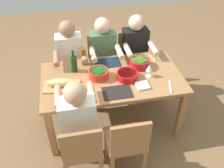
# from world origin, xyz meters

# --- Properties ---
(ground_plane) EXTENTS (8.00, 8.00, 0.00)m
(ground_plane) POSITION_xyz_m (0.00, 0.00, 0.00)
(ground_plane) COLOR brown
(dining_table) EXTENTS (1.65, 0.91, 0.74)m
(dining_table) POSITION_xyz_m (0.00, 0.00, 0.65)
(dining_table) COLOR #9E7044
(dining_table) RESTS_ON ground_plane
(chair_near_right) EXTENTS (0.40, 0.40, 0.85)m
(chair_near_right) POSITION_xyz_m (0.45, -0.78, 0.48)
(chair_near_right) COLOR #9E7044
(chair_near_right) RESTS_ON ground_plane
(diner_near_right) EXTENTS (0.41, 0.53, 1.20)m
(diner_near_right) POSITION_xyz_m (0.45, -0.59, 0.70)
(diner_near_right) COLOR #2D2D38
(diner_near_right) RESTS_ON ground_plane
(chair_far_center) EXTENTS (0.40, 0.40, 0.85)m
(chair_far_center) POSITION_xyz_m (0.00, 0.78, 0.48)
(chair_far_center) COLOR #9E7044
(chair_far_center) RESTS_ON ground_plane
(chair_near_center) EXTENTS (0.40, 0.40, 0.85)m
(chair_near_center) POSITION_xyz_m (0.00, -0.78, 0.48)
(chair_near_center) COLOR #9E7044
(chair_near_center) RESTS_ON ground_plane
(diner_near_center) EXTENTS (0.41, 0.53, 1.20)m
(diner_near_center) POSITION_xyz_m (0.00, -0.59, 0.70)
(diner_near_center) COLOR #2D2D38
(diner_near_center) RESTS_ON ground_plane
(chair_far_right) EXTENTS (0.40, 0.40, 0.85)m
(chair_far_right) POSITION_xyz_m (0.45, 0.78, 0.48)
(chair_far_right) COLOR #9E7044
(chair_far_right) RESTS_ON ground_plane
(diner_far_right) EXTENTS (0.41, 0.53, 1.20)m
(diner_far_right) POSITION_xyz_m (0.45, 0.59, 0.70)
(diner_far_right) COLOR #2D2D38
(diner_far_right) RESTS_ON ground_plane
(chair_near_left) EXTENTS (0.40, 0.40, 0.85)m
(chair_near_left) POSITION_xyz_m (-0.45, -0.78, 0.48)
(chair_near_left) COLOR #9E7044
(chair_near_left) RESTS_ON ground_plane
(diner_near_left) EXTENTS (0.41, 0.53, 1.20)m
(diner_near_left) POSITION_xyz_m (-0.45, -0.59, 0.70)
(diner_near_left) COLOR #2D2D38
(diner_near_left) RESTS_ON ground_plane
(serving_bowl_pasta) EXTENTS (0.25, 0.25, 0.08)m
(serving_bowl_pasta) POSITION_xyz_m (-0.16, 0.06, 0.79)
(serving_bowl_pasta) COLOR red
(serving_bowl_pasta) RESTS_ON dining_table
(serving_bowl_greens) EXTENTS (0.23, 0.23, 0.10)m
(serving_bowl_greens) POSITION_xyz_m (0.15, -0.02, 0.80)
(serving_bowl_greens) COLOR red
(serving_bowl_greens) RESTS_ON dining_table
(serving_bowl_salad) EXTENTS (0.24, 0.24, 0.10)m
(serving_bowl_salad) POSITION_xyz_m (-0.38, -0.14, 0.80)
(serving_bowl_salad) COLOR #B21923
(serving_bowl_salad) RESTS_ON dining_table
(cutting_board) EXTENTS (0.43, 0.28, 0.02)m
(cutting_board) POSITION_xyz_m (0.58, 0.08, 0.75)
(cutting_board) COLOR tan
(cutting_board) RESTS_ON dining_table
(bread_loaf) EXTENTS (0.33, 0.16, 0.09)m
(bread_loaf) POSITION_xyz_m (0.58, 0.08, 0.81)
(bread_loaf) COLOR tan
(bread_loaf) RESTS_ON cutting_board
(wine_bottle) EXTENTS (0.08, 0.08, 0.29)m
(wine_bottle) POSITION_xyz_m (0.42, -0.20, 0.85)
(wine_bottle) COLOR #193819
(wine_bottle) RESTS_ON dining_table
(beer_bottle) EXTENTS (0.06, 0.06, 0.22)m
(beer_bottle) POSITION_xyz_m (0.29, -0.33, 0.85)
(beer_bottle) COLOR brown
(beer_bottle) RESTS_ON dining_table
(wine_glass) EXTENTS (0.08, 0.08, 0.17)m
(wine_glass) POSITION_xyz_m (-0.42, 0.08, 0.86)
(wine_glass) COLOR silver
(wine_glass) RESTS_ON dining_table
(placemat_far_center) EXTENTS (0.32, 0.23, 0.01)m
(placemat_far_center) POSITION_xyz_m (0.00, 0.29, 0.74)
(placemat_far_center) COLOR black
(placemat_far_center) RESTS_ON dining_table
(placemat_near_center) EXTENTS (0.32, 0.23, 0.01)m
(placemat_near_center) POSITION_xyz_m (0.00, -0.29, 0.74)
(placemat_near_center) COLOR #142333
(placemat_near_center) RESTS_ON dining_table
(fork_near_left) EXTENTS (0.04, 0.17, 0.01)m
(fork_near_left) POSITION_xyz_m (-0.59, -0.29, 0.74)
(fork_near_left) COLOR silver
(fork_near_left) RESTS_ON dining_table
(carving_knife) EXTENTS (0.09, 0.23, 0.01)m
(carving_knife) POSITION_xyz_m (-0.60, 0.31, 0.74)
(carving_knife) COLOR silver
(carving_knife) RESTS_ON dining_table
(napkin_stack) EXTENTS (0.15, 0.15, 0.02)m
(napkin_stack) POSITION_xyz_m (-0.30, 0.25, 0.75)
(napkin_stack) COLOR white
(napkin_stack) RESTS_ON dining_table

